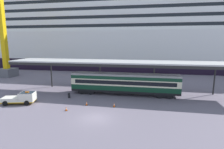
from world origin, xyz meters
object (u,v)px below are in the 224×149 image
at_px(train_carriage, 124,83).
at_px(traffic_cone_far, 87,103).
at_px(traffic_cone_near, 114,105).
at_px(quay_bollard, 69,95).
at_px(dockside_crane, 2,8).
at_px(cruise_ship, 121,29).
at_px(service_truck, 22,98).
at_px(traffic_cone_mid, 66,109).

distance_m(train_carriage, traffic_cone_far, 9.03).
bearing_deg(traffic_cone_near, quay_bollard, 160.54).
relative_size(traffic_cone_near, dockside_crane, 0.01).
xyz_separation_m(cruise_ship, service_truck, (-10.15, -44.85, -13.94)).
distance_m(traffic_cone_near, traffic_cone_mid, 7.26).
bearing_deg(traffic_cone_mid, quay_bollard, 110.12).
bearing_deg(traffic_cone_far, train_carriage, 53.64).
bearing_deg(traffic_cone_near, train_carriage, 83.93).
distance_m(cruise_ship, quay_bollard, 43.19).
relative_size(service_truck, traffic_cone_far, 8.56).
bearing_deg(traffic_cone_mid, cruise_ship, 87.99).
height_order(cruise_ship, traffic_cone_near, cruise_ship).
xyz_separation_m(train_carriage, traffic_cone_mid, (-7.43, -9.87, -2.01)).
xyz_separation_m(traffic_cone_far, dockside_crane, (-30.50, 19.47, 18.93)).
bearing_deg(quay_bollard, service_truck, -145.78).
relative_size(service_truck, traffic_cone_near, 8.25).
distance_m(cruise_ship, traffic_cone_mid, 48.77).
xyz_separation_m(traffic_cone_near, traffic_cone_far, (-4.47, -0.05, -0.01)).
relative_size(cruise_ship, traffic_cone_mid, 285.53).
bearing_deg(traffic_cone_far, traffic_cone_mid, -128.52).
height_order(service_truck, quay_bollard, service_truck).
relative_size(traffic_cone_mid, dockside_crane, 0.01).
distance_m(dockside_crane, quay_bollard, 36.03).
height_order(traffic_cone_near, quay_bollard, quay_bollard).
bearing_deg(traffic_cone_near, traffic_cone_mid, -157.08).
xyz_separation_m(service_truck, traffic_cone_mid, (8.52, -1.65, -0.69)).
distance_m(traffic_cone_near, dockside_crane, 44.25).
bearing_deg(traffic_cone_mid, service_truck, 169.04).
bearing_deg(train_carriage, dockside_crane, 160.88).
bearing_deg(traffic_cone_near, dockside_crane, 150.96).
bearing_deg(service_truck, dockside_crane, 133.83).
xyz_separation_m(train_carriage, quay_bollard, (-9.61, -3.91, -1.78)).
distance_m(service_truck, dockside_crane, 33.89).
xyz_separation_m(train_carriage, dockside_crane, (-35.72, 12.38, 16.94)).
bearing_deg(quay_bollard, traffic_cone_near, -19.46).
height_order(cruise_ship, service_truck, cruise_ship).
bearing_deg(traffic_cone_mid, traffic_cone_far, 51.48).
height_order(train_carriage, quay_bollard, train_carriage).
bearing_deg(traffic_cone_far, service_truck, -174.02).
relative_size(traffic_cone_far, dockside_crane, 0.01).
xyz_separation_m(cruise_ship, traffic_cone_far, (0.58, -43.72, -14.62)).
bearing_deg(service_truck, traffic_cone_mid, -10.96).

